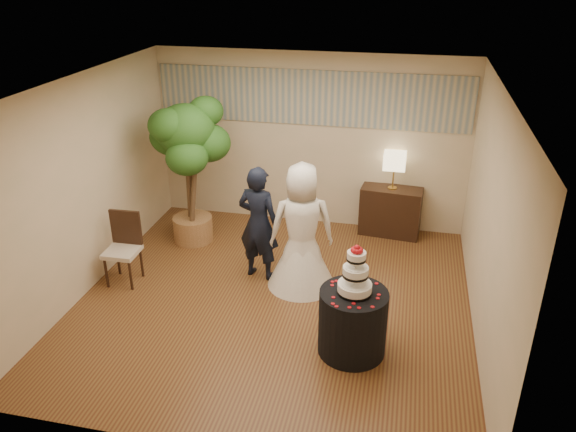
% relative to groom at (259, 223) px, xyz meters
% --- Properties ---
extents(floor, '(5.00, 5.00, 0.00)m').
position_rel_groom_xyz_m(floor, '(0.35, -0.58, -0.81)').
color(floor, brown).
rests_on(floor, ground).
extents(ceiling, '(5.00, 5.00, 0.00)m').
position_rel_groom_xyz_m(ceiling, '(0.35, -0.58, 1.99)').
color(ceiling, white).
rests_on(ceiling, wall_back).
extents(wall_back, '(5.00, 0.06, 2.80)m').
position_rel_groom_xyz_m(wall_back, '(0.35, 1.92, 0.59)').
color(wall_back, beige).
rests_on(wall_back, ground).
extents(wall_front, '(5.00, 0.06, 2.80)m').
position_rel_groom_xyz_m(wall_front, '(0.35, -3.08, 0.59)').
color(wall_front, beige).
rests_on(wall_front, ground).
extents(wall_left, '(0.06, 5.00, 2.80)m').
position_rel_groom_xyz_m(wall_left, '(-2.15, -0.58, 0.59)').
color(wall_left, beige).
rests_on(wall_left, ground).
extents(wall_right, '(0.06, 5.00, 2.80)m').
position_rel_groom_xyz_m(wall_right, '(2.85, -0.58, 0.59)').
color(wall_right, beige).
rests_on(wall_right, ground).
extents(mural_border, '(4.90, 0.02, 0.85)m').
position_rel_groom_xyz_m(mural_border, '(0.35, 1.90, 1.29)').
color(mural_border, '#979A8D').
rests_on(mural_border, wall_back).
extents(groom, '(0.66, 0.51, 1.62)m').
position_rel_groom_xyz_m(groom, '(0.00, 0.00, 0.00)').
color(groom, black).
rests_on(groom, floor).
extents(bride, '(1.13, 1.13, 1.74)m').
position_rel_groom_xyz_m(bride, '(0.62, -0.11, 0.06)').
color(bride, white).
rests_on(bride, floor).
extents(cake_table, '(0.90, 0.90, 0.78)m').
position_rel_groom_xyz_m(cake_table, '(1.45, -1.38, -0.42)').
color(cake_table, black).
rests_on(cake_table, floor).
extents(wedding_cake, '(0.38, 0.38, 0.59)m').
position_rel_groom_xyz_m(wedding_cake, '(1.45, -1.38, 0.26)').
color(wedding_cake, white).
rests_on(wedding_cake, cake_table).
extents(console, '(0.98, 0.51, 0.79)m').
position_rel_groom_xyz_m(console, '(1.70, 1.71, -0.42)').
color(console, black).
rests_on(console, floor).
extents(table_lamp, '(0.34, 0.34, 0.58)m').
position_rel_groom_xyz_m(table_lamp, '(1.70, 1.71, 0.26)').
color(table_lamp, beige).
rests_on(table_lamp, console).
extents(ficus_tree, '(1.22, 1.22, 2.30)m').
position_rel_groom_xyz_m(ficus_tree, '(-1.30, 0.82, 0.34)').
color(ficus_tree, '#27571B').
rests_on(ficus_tree, floor).
extents(side_chair, '(0.46, 0.48, 0.99)m').
position_rel_groom_xyz_m(side_chair, '(-1.77, -0.56, -0.32)').
color(side_chair, black).
rests_on(side_chair, floor).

